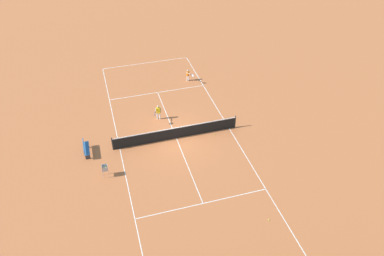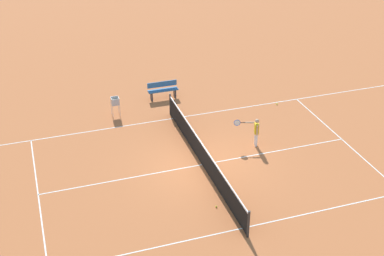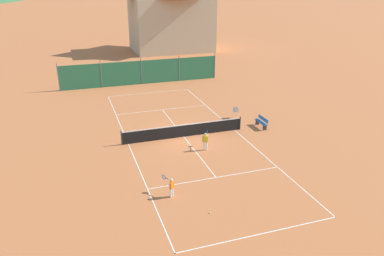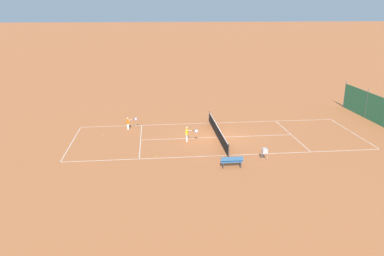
{
  "view_description": "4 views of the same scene",
  "coord_description": "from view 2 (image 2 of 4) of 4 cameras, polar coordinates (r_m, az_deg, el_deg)",
  "views": [
    {
      "loc": [
        4.8,
        20.44,
        17.29
      ],
      "look_at": [
        -0.91,
        0.96,
        1.45
      ],
      "focal_mm": 35.0,
      "sensor_mm": 36.0,
      "label": 1
    },
    {
      "loc": [
        -16.87,
        6.01,
        11.79
      ],
      "look_at": [
        0.57,
        0.25,
        1.43
      ],
      "focal_mm": 50.0,
      "sensor_mm": 36.0,
      "label": 2
    },
    {
      "loc": [
        -7.47,
        -24.25,
        10.93
      ],
      "look_at": [
        0.15,
        -1.48,
        1.24
      ],
      "focal_mm": 35.0,
      "sensor_mm": 36.0,
      "label": 3
    },
    {
      "loc": [
        29.24,
        -5.31,
        10.24
      ],
      "look_at": [
        0.76,
        -2.23,
        1.13
      ],
      "focal_mm": 35.0,
      "sensor_mm": 36.0,
      "label": 4
    }
  ],
  "objects": [
    {
      "name": "tennis_net",
      "position": [
        21.17,
        1.12,
        -2.8
      ],
      "size": [
        9.18,
        0.08,
        1.06
      ],
      "color": "#2D2D2D",
      "rests_on": "ground"
    },
    {
      "name": "courtside_bench",
      "position": [
        26.56,
        -3.13,
        4.11
      ],
      "size": [
        0.36,
        1.5,
        0.84
      ],
      "color": "#336699",
      "rests_on": "ground"
    },
    {
      "name": "court_line_markings",
      "position": [
        21.44,
        1.1,
        -3.92
      ],
      "size": [
        8.25,
        23.85,
        0.01
      ],
      "color": "white",
      "rests_on": "ground"
    },
    {
      "name": "ground_plane",
      "position": [
        21.44,
        1.1,
        -3.93
      ],
      "size": [
        600.0,
        600.0,
        0.0
      ],
      "primitive_type": "plane",
      "color": "#BC6638"
    },
    {
      "name": "player_far_service",
      "position": [
        22.51,
        6.77,
        -0.22
      ],
      "size": [
        0.66,
        0.98,
        1.26
      ],
      "color": "white",
      "rests_on": "ground"
    },
    {
      "name": "tennis_ball_alley_right",
      "position": [
        26.34,
        9.05,
        2.54
      ],
      "size": [
        0.07,
        0.07,
        0.07
      ],
      "primitive_type": "sphere",
      "color": "#CCE033",
      "rests_on": "ground"
    },
    {
      "name": "ball_hopper",
      "position": [
        25.06,
        -8.22,
        2.73
      ],
      "size": [
        0.36,
        0.36,
        0.89
      ],
      "color": "#B7B7BC",
      "rests_on": "ground"
    },
    {
      "name": "tennis_ball_by_net_right",
      "position": [
        19.19,
        2.61,
        -8.38
      ],
      "size": [
        0.07,
        0.07,
        0.07
      ],
      "primitive_type": "sphere",
      "color": "#CCE033",
      "rests_on": "ground"
    }
  ]
}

